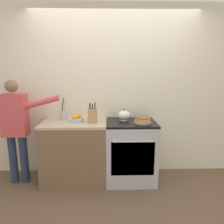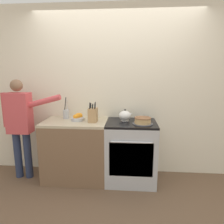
% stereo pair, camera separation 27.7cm
% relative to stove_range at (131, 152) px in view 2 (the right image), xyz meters
% --- Properties ---
extents(ground_plane, '(16.00, 16.00, 0.00)m').
position_rel_stove_range_xyz_m(ground_plane, '(-0.23, -0.29, -0.45)').
color(ground_plane, brown).
extents(wall_back, '(8.00, 0.04, 2.60)m').
position_rel_stove_range_xyz_m(wall_back, '(-0.23, 0.32, 0.85)').
color(wall_back, silver).
rests_on(wall_back, ground_plane).
extents(counter_cabinet, '(0.93, 0.59, 0.90)m').
position_rel_stove_range_xyz_m(counter_cabinet, '(-0.82, 0.00, -0.00)').
color(counter_cabinet, brown).
rests_on(counter_cabinet, ground_plane).
extents(stove_range, '(0.72, 0.62, 0.90)m').
position_rel_stove_range_xyz_m(stove_range, '(0.00, 0.00, 0.00)').
color(stove_range, '#B7BABF').
rests_on(stove_range, ground_plane).
extents(layer_cake, '(0.28, 0.28, 0.09)m').
position_rel_stove_range_xyz_m(layer_cake, '(0.15, -0.08, 0.49)').
color(layer_cake, '#4C4C51').
rests_on(layer_cake, stove_range).
extents(tea_kettle, '(0.21, 0.18, 0.17)m').
position_rel_stove_range_xyz_m(tea_kettle, '(-0.09, 0.09, 0.53)').
color(tea_kettle, white).
rests_on(tea_kettle, stove_range).
extents(knife_block, '(0.12, 0.17, 0.29)m').
position_rel_stove_range_xyz_m(knife_block, '(-0.55, -0.02, 0.55)').
color(knife_block, tan).
rests_on(knife_block, counter_cabinet).
extents(utensil_crock, '(0.10, 0.10, 0.33)m').
position_rel_stove_range_xyz_m(utensil_crock, '(-1.00, 0.15, 0.53)').
color(utensil_crock, '#B7BABF').
rests_on(utensil_crock, counter_cabinet).
extents(fruit_bowl, '(0.20, 0.20, 0.11)m').
position_rel_stove_range_xyz_m(fruit_bowl, '(-0.79, 0.05, 0.49)').
color(fruit_bowl, '#B7BABF').
rests_on(fruit_bowl, counter_cabinet).
extents(person_baker, '(0.89, 0.20, 1.51)m').
position_rel_stove_range_xyz_m(person_baker, '(-1.64, -0.04, 0.44)').
color(person_baker, '#283351').
rests_on(person_baker, ground_plane).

